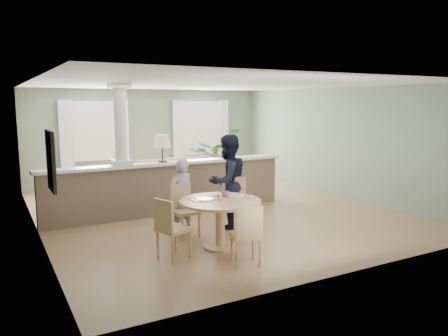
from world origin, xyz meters
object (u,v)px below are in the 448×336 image
sofa (194,178)px  chair_side (170,226)px  chair_far_boy (184,207)px  dining_table (220,210)px  houseplant (216,159)px  child_person (181,196)px  chair_far_man (233,202)px  man_person (228,181)px  chair_near (247,233)px

sofa → chair_side: sofa is taller
chair_far_boy → dining_table: bearing=-80.0°
houseplant → child_person: houseplant is taller
chair_far_man → man_person: 0.45m
sofa → chair_side: 4.30m
houseplant → chair_far_man: size_ratio=1.67×
sofa → man_person: size_ratio=1.89×
chair_far_boy → chair_near: (0.21, -1.78, -0.01)m
dining_table → man_person: size_ratio=0.75×
child_person → chair_near: bearing=82.5°
chair_far_man → chair_near: (-0.67, -1.59, -0.05)m
chair_side → sofa: bearing=-48.9°
dining_table → sofa: bearing=71.5°
chair_far_man → child_person: child_person is taller
chair_far_man → child_person: size_ratio=0.74×
dining_table → houseplant: bearing=63.2°
houseplant → dining_table: houseplant is taller
sofa → chair_side: (-2.12, -3.74, 0.03)m
sofa → chair_far_man: (-0.58, -2.93, 0.06)m
chair_far_man → chair_near: size_ratio=1.10×
sofa → houseplant: 1.20m
sofa → child_person: 2.95m
houseplant → man_person: size_ratio=0.95×
chair_side → child_person: 1.37m
man_person → dining_table: bearing=39.6°
chair_far_boy → chair_far_man: 0.90m
chair_far_boy → man_person: size_ratio=0.53×
chair_far_boy → child_person: child_person is taller
chair_far_boy → chair_far_man: chair_far_man is taller
chair_side → child_person: child_person is taller
dining_table → chair_far_boy: chair_far_boy is taller
houseplant → man_person: bearing=-114.1°
houseplant → chair_far_man: 3.92m
houseplant → child_person: bearing=-126.5°
chair_near → chair_side: size_ratio=0.97×
chair_near → man_person: bearing=-95.5°
chair_near → chair_far_man: bearing=-97.3°
man_person → child_person: bearing=-20.2°
dining_table → chair_far_man: size_ratio=1.32×
sofa → chair_near: (-1.26, -4.52, 0.01)m
chair_near → child_person: (-0.18, 1.95, 0.18)m
houseplant → chair_side: 5.37m
chair_far_boy → chair_near: 1.79m
houseplant → chair_far_boy: size_ratio=1.80×
chair_far_boy → man_person: 1.01m
chair_near → houseplant: bearing=-97.3°
chair_near → sofa: bearing=-89.8°
chair_far_boy → chair_far_man: size_ratio=0.93×
dining_table → chair_near: size_ratio=1.45×
chair_far_boy → chair_side: size_ratio=0.98×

